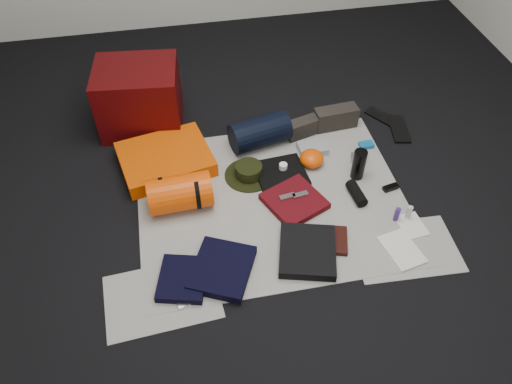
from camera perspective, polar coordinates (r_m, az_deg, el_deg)
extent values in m
cube|color=black|center=(3.04, 1.81, -1.07)|extent=(4.50, 4.50, 0.02)
cube|color=beige|center=(3.03, 1.81, -0.91)|extent=(1.60, 1.30, 0.01)
cube|color=beige|center=(2.67, -10.68, -11.68)|extent=(0.61, 0.44, 0.00)
cube|color=beige|center=(2.92, 16.63, -6.19)|extent=(0.60, 0.43, 0.00)
cube|color=#470506|center=(3.52, -13.19, 10.47)|extent=(0.58, 0.50, 0.45)
cube|color=#F05102|center=(3.26, -10.31, 3.72)|extent=(0.64, 0.56, 0.10)
cylinder|color=#E84503|center=(2.95, -8.69, -0.13)|extent=(0.38, 0.23, 0.22)
cylinder|color=black|center=(2.95, -10.61, -0.41)|extent=(0.02, 0.22, 0.22)
cylinder|color=black|center=(2.95, -6.76, 0.14)|extent=(0.03, 0.22, 0.22)
cylinder|color=black|center=(3.33, 0.44, 6.83)|extent=(0.43, 0.29, 0.20)
cylinder|color=black|center=(3.17, -0.82, 1.95)|extent=(0.32, 0.32, 0.01)
cylinder|color=black|center=(3.14, -0.83, 2.49)|extent=(0.17, 0.17, 0.07)
cube|color=#2C2722|center=(3.45, 5.41, 7.36)|extent=(0.26, 0.15, 0.12)
cube|color=#2C2722|center=(3.54, 9.10, 8.40)|extent=(0.31, 0.13, 0.15)
cube|color=black|center=(3.73, 14.19, 8.30)|extent=(0.21, 0.26, 0.01)
cube|color=black|center=(3.65, 16.01, 6.96)|extent=(0.16, 0.31, 0.02)
cube|color=black|center=(2.68, -8.40, -9.79)|extent=(0.30, 0.33, 0.04)
cube|color=black|center=(2.69, -3.91, -8.76)|extent=(0.42, 0.44, 0.05)
cube|color=black|center=(2.76, 5.90, -6.75)|extent=(0.38, 0.41, 0.05)
cube|color=black|center=(3.16, 2.87, 2.11)|extent=(0.33, 0.31, 0.03)
cube|color=#52080E|center=(3.00, 4.40, -1.05)|extent=(0.41, 0.41, 0.04)
ellipsoid|color=#E84503|center=(3.23, 6.39, 3.82)|extent=(0.17, 0.17, 0.10)
cube|color=gray|center=(3.35, 6.47, 5.00)|extent=(0.19, 0.15, 0.05)
cylinder|color=black|center=(3.16, 11.67, 3.11)|extent=(0.08, 0.08, 0.21)
cylinder|color=black|center=(3.08, 11.42, -0.15)|extent=(0.09, 0.19, 0.07)
cube|color=#ABAAAF|center=(3.33, 11.63, 3.83)|extent=(0.12, 0.09, 0.04)
cube|color=#0F6699|center=(3.44, 12.49, 5.27)|extent=(0.10, 0.06, 0.03)
cylinder|color=#3F216B|center=(3.00, 15.81, -2.48)|extent=(0.04, 0.04, 0.09)
cylinder|color=#B1B6B1|center=(3.03, 17.08, -2.26)|extent=(0.04, 0.04, 0.09)
cube|color=black|center=(2.85, 9.11, -5.47)|extent=(0.18, 0.22, 0.03)
cube|color=silver|center=(2.89, 16.32, -6.34)|extent=(0.22, 0.28, 0.01)
cube|color=silver|center=(3.03, 17.35, -3.67)|extent=(0.16, 0.19, 0.01)
cube|color=black|center=(3.19, 15.13, 0.49)|extent=(0.11, 0.06, 0.02)
cube|color=#ABAAAF|center=(2.63, -8.32, -12.18)|extent=(0.10, 0.10, 0.01)
cylinder|color=white|center=(3.17, 3.12, 2.95)|extent=(0.05, 0.05, 0.04)
cube|color=#ABAAAF|center=(2.98, 3.60, -0.53)|extent=(0.10, 0.05, 0.01)
cube|color=#ABAAAF|center=(3.00, 5.08, -0.31)|extent=(0.10, 0.05, 0.01)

